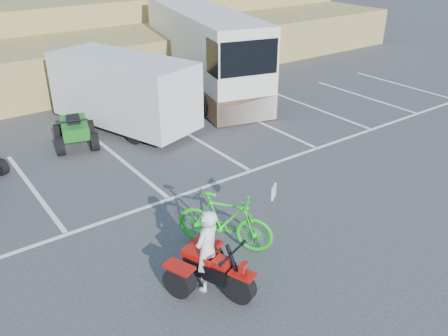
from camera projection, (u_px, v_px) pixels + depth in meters
ground at (224, 244)px, 10.49m from camera, size 100.00×100.00×0.00m
parking_stripes at (166, 167)px, 13.88m from camera, size 28.00×5.16×0.01m
grass_embankment at (19, 51)px, 21.03m from camera, size 40.00×8.50×3.10m
red_trike_atv at (214, 289)px, 9.16m from camera, size 1.75×1.99×1.08m
rider at (207, 251)px, 8.85m from camera, size 0.73×0.60×1.71m
green_dirt_bike at (225, 221)px, 10.14m from camera, size 1.75×2.10×1.29m
cargo_trailer at (124, 90)px, 16.13m from camera, size 3.64×5.66×2.46m
rv_motorhome at (203, 56)px, 20.05m from camera, size 4.46×9.43×3.29m
quad_atv_green at (77, 146)px, 15.26m from camera, size 1.67×1.97×1.11m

